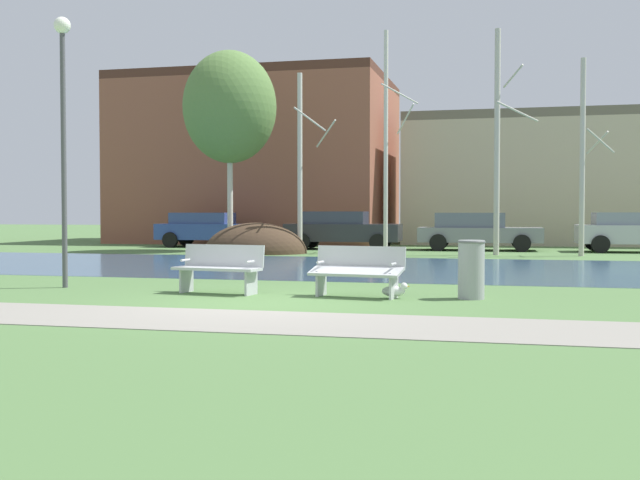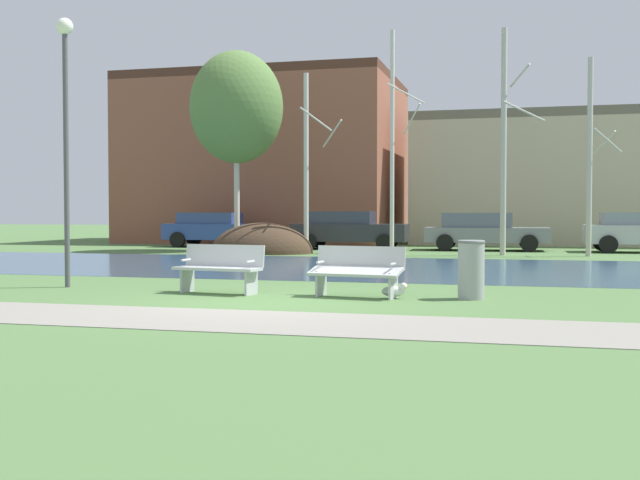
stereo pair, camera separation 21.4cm
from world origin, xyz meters
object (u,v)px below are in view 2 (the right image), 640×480
seagull (395,291)px  parked_van_nearest_blue (216,229)px  streetlamp (66,107)px  parked_sedan_second_dark (348,229)px  parked_hatch_third_grey (484,230)px  bench_left (220,267)px  trash_bin (471,269)px  bench_right (357,270)px

seagull → parked_van_nearest_blue: parked_van_nearest_blue is taller
streetlamp → parked_sedan_second_dark: bearing=83.4°
seagull → parked_van_nearest_blue: size_ratio=0.11×
parked_van_nearest_blue → parked_hatch_third_grey: parked_van_nearest_blue is taller
bench_left → parked_hatch_third_grey: parked_hatch_third_grey is taller
trash_bin → parked_hatch_third_grey: size_ratio=0.21×
bench_right → parked_van_nearest_blue: (-9.69, 17.49, 0.30)m
parked_van_nearest_blue → parked_sedan_second_dark: (5.79, -0.58, 0.02)m
bench_right → parked_van_nearest_blue: size_ratio=0.38×
parked_van_nearest_blue → parked_hatch_third_grey: 11.02m
bench_left → trash_bin: trash_bin is taller
parked_sedan_second_dark → parked_hatch_third_grey: bearing=4.0°
bench_right → parked_sedan_second_dark: (-3.90, 16.91, 0.32)m
bench_right → parked_hatch_third_grey: size_ratio=0.36×
seagull → parked_sedan_second_dark: bearing=105.0°
bench_left → trash_bin: size_ratio=1.68×
parked_hatch_third_grey → trash_bin: bearing=-88.0°
trash_bin → parked_van_nearest_blue: 20.85m
seagull → parked_hatch_third_grey: size_ratio=0.10×
streetlamp → parked_hatch_third_grey: streetlamp is taller
parked_sedan_second_dark → bench_left: bearing=-85.3°
parked_van_nearest_blue → streetlamp: bearing=-77.3°
seagull → parked_sedan_second_dark: parked_sedan_second_dark is taller
seagull → streetlamp: size_ratio=0.09×
bench_left → bench_right: (2.52, 0.00, 0.00)m
parked_hatch_third_grey → parked_van_nearest_blue: bearing=178.9°
bench_left → parked_van_nearest_blue: 18.91m
trash_bin → seagull: bearing=-169.3°
streetlamp → parked_sedan_second_dark: (1.91, 16.58, -2.69)m
trash_bin → parked_sedan_second_dark: (-5.81, 16.73, 0.28)m
streetlamp → parked_van_nearest_blue: (-3.88, 17.16, -2.71)m
seagull → parked_van_nearest_blue: (-10.35, 17.55, 0.63)m
bench_left → bench_right: 2.52m
bench_right → parked_hatch_third_grey: 17.33m
bench_right → seagull: size_ratio=3.48×
bench_left → parked_hatch_third_grey: 17.70m
trash_bin → bench_left: bearing=-177.7°
bench_right → trash_bin: (1.91, 0.18, 0.04)m
streetlamp → bench_right: bearing=-3.3°
streetlamp → parked_hatch_third_grey: bearing=67.2°
seagull → trash_bin: bearing=10.7°
parked_van_nearest_blue → parked_sedan_second_dark: size_ratio=0.97×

